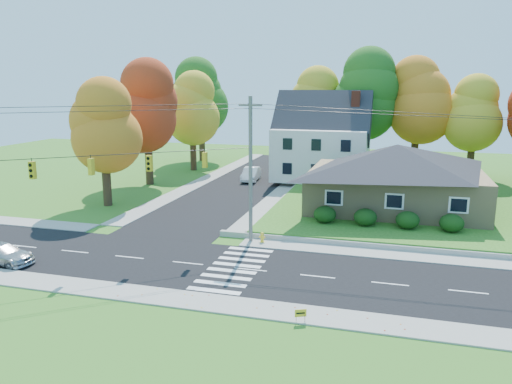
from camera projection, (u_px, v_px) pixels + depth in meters
ground at (250, 270)px, 29.48m from camera, size 120.00×120.00×0.00m
road_main at (250, 270)px, 29.48m from camera, size 90.00×8.00×0.02m
road_cross at (247, 182)px, 56.07m from camera, size 8.00×44.00×0.02m
sidewalk_north at (271, 244)px, 34.18m from camera, size 90.00×2.00×0.08m
sidewalk_south at (222, 304)px, 24.77m from camera, size 90.00×2.00×0.08m
lawn at (451, 201)px, 45.74m from camera, size 30.00×30.00×0.50m
ranch_house at (396, 176)px, 41.73m from camera, size 14.60×10.60×5.40m
colonial_house at (322, 142)px, 54.85m from camera, size 10.40×8.40×9.60m
hedge_row at (386, 219)px, 36.47m from camera, size 10.70×1.70×1.27m
traffic_infrastructure at (254, 180)px, 29.71m from camera, size 38.10×10.66×10.00m
tree_lot_0 at (314, 105)px, 60.26m from camera, size 6.72×6.72×12.51m
tree_lot_1 at (364, 95)px, 57.45m from camera, size 7.84×7.84×14.60m
tree_lot_2 at (418, 101)px, 56.94m from camera, size 7.28×7.28×13.56m
tree_lot_3 at (475, 113)px, 54.68m from camera, size 6.16×6.16×11.47m
tree_west_0 at (103, 126)px, 43.78m from camera, size 6.16×6.16×11.47m
tree_west_1 at (147, 106)px, 53.18m from camera, size 7.28×7.28×13.56m
tree_west_2 at (192, 109)px, 62.46m from camera, size 6.72×6.72×12.51m
tree_west_3 at (201, 96)px, 70.24m from camera, size 7.84×7.84×14.60m
silver_sedan at (2, 254)px, 30.43m from camera, size 4.29×2.02×1.21m
white_car at (251, 174)px, 56.68m from camera, size 2.05×4.76×1.52m
fire_hydrant at (262, 238)px, 34.41m from camera, size 0.44×0.35×0.78m
yard_sign at (301, 313)px, 22.78m from camera, size 0.51×0.26×0.69m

